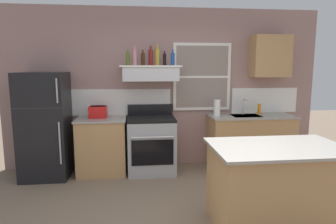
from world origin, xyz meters
TOP-DOWN VIEW (x-y plane):
  - back_wall at (0.03, 2.23)m, footprint 5.40×0.11m
  - refrigerator at (-1.90, 1.84)m, footprint 0.70×0.72m
  - counter_left_of_stove at (-1.05, 1.90)m, footprint 0.79×0.63m
  - toaster at (-1.10, 1.95)m, footprint 0.30×0.20m
  - stove_range at (-0.25, 1.86)m, footprint 0.76×0.69m
  - range_hood_shelf at (-0.25, 1.96)m, footprint 0.96×0.52m
  - bottle_olive_oil_square at (-0.61, 1.94)m, footprint 0.06×0.06m
  - bottle_rose_pink at (-0.49, 1.95)m, footprint 0.07×0.07m
  - bottle_brown_stout at (-0.37, 1.91)m, footprint 0.06×0.06m
  - bottle_red_label_wine at (-0.24, 1.98)m, footprint 0.07×0.07m
  - bottle_champagne_gold_foil at (-0.13, 2.01)m, footprint 0.08×0.08m
  - bottle_balsamic_dark at (-0.02, 1.95)m, footprint 0.06×0.06m
  - bottle_blue_liqueur at (0.11, 1.94)m, footprint 0.07×0.07m
  - counter_right_with_sink at (1.45, 1.90)m, footprint 1.43×0.63m
  - sink_faucet at (1.35, 2.00)m, footprint 0.03×0.17m
  - paper_towel_roll at (0.85, 1.90)m, footprint 0.11×0.11m
  - dish_soap_bottle at (1.63, 2.00)m, footprint 0.06×0.06m
  - kitchen_island at (0.98, -0.01)m, footprint 1.40×0.90m
  - upper_cabinet_right at (1.80, 2.04)m, footprint 0.64×0.32m

SIDE VIEW (x-z plane):
  - counter_left_of_stove at x=-1.05m, z-range 0.00..0.91m
  - counter_right_with_sink at x=1.45m, z-range 0.00..0.91m
  - kitchen_island at x=0.98m, z-range 0.00..0.91m
  - stove_range at x=-0.25m, z-range -0.08..1.01m
  - refrigerator at x=-1.90m, z-range 0.00..1.64m
  - dish_soap_bottle at x=1.63m, z-range 0.91..1.09m
  - toaster at x=-1.10m, z-range 0.91..1.10m
  - paper_towel_roll at x=0.85m, z-range 0.91..1.18m
  - sink_faucet at x=1.35m, z-range 0.94..1.22m
  - back_wall at x=0.03m, z-range 0.00..2.70m
  - range_hood_shelf at x=-0.25m, z-range 1.50..1.75m
  - bottle_balsamic_dark at x=-0.02m, z-range 1.73..1.95m
  - bottle_brown_stout at x=-0.37m, z-range 1.73..1.96m
  - bottle_olive_oil_square at x=-0.61m, z-range 1.73..1.98m
  - bottle_blue_liqueur at x=0.11m, z-range 1.73..1.98m
  - bottle_rose_pink at x=-0.49m, z-range 1.72..2.02m
  - bottle_red_label_wine at x=-0.24m, z-range 1.72..2.03m
  - bottle_champagne_gold_foil at x=-0.13m, z-range 1.72..2.05m
  - upper_cabinet_right at x=1.80m, z-range 1.55..2.25m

